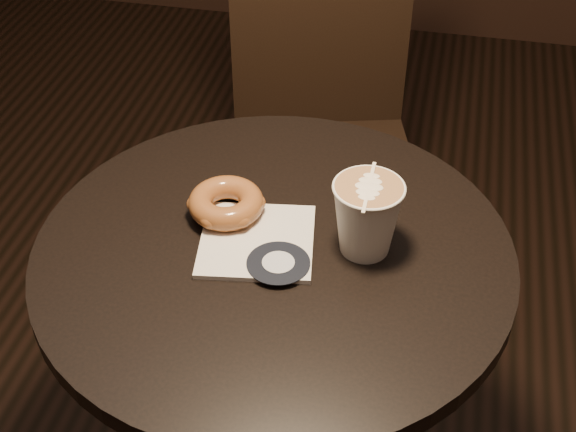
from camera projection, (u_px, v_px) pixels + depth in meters
The scene contains 5 objects.
cafe_table at pixel (275, 338), 1.29m from camera, with size 0.70×0.70×0.75m.
chair at pixel (322, 104), 1.81m from camera, with size 0.49×0.49×1.01m.
pastry_bag at pixel (257, 241), 1.16m from camera, with size 0.16×0.16×0.01m, color silver.
doughnut at pixel (226, 203), 1.20m from camera, with size 0.11×0.11×0.04m, color brown.
latte_cup at pixel (367, 218), 1.12m from camera, with size 0.10×0.10×0.11m, color silver, non-canonical shape.
Camera 1 is at (0.20, -0.84, 1.52)m, focal length 50.00 mm.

